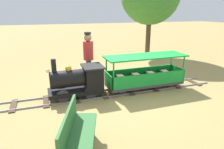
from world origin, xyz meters
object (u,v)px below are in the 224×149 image
at_px(conductor_person, 88,55).
at_px(park_bench, 78,136).
at_px(locomotive, 78,80).
at_px(passenger_car, 145,75).

xyz_separation_m(conductor_person, park_bench, (-3.21, 0.90, -0.54)).
relative_size(locomotive, passenger_car, 0.61).
distance_m(conductor_person, park_bench, 3.38).
height_order(conductor_person, park_bench, conductor_person).
height_order(locomotive, park_bench, locomotive).
distance_m(locomotive, conductor_person, 1.12).
bearing_deg(passenger_car, park_bench, 134.48).
relative_size(conductor_person, park_bench, 1.19).
distance_m(locomotive, passenger_car, 1.94).
bearing_deg(park_bench, locomotive, -10.33).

